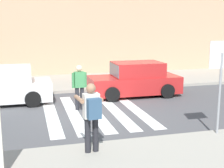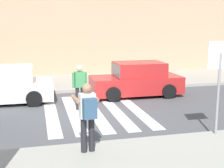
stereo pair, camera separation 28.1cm
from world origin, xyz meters
name	(u,v)px [view 2 (the right image)]	position (x,y,z in m)	size (l,w,h in m)	color
ground_plane	(95,113)	(0.00, 0.00, 0.00)	(120.00, 120.00, 0.00)	#4C4C4F
sidewalk_far	(75,82)	(0.00, 6.00, 0.07)	(60.00, 4.80, 0.14)	#9E998C
building_facade_far	(66,32)	(0.00, 10.40, 2.70)	(56.00, 4.00, 5.40)	tan
crosswalk_stripe_0	(51,114)	(-1.60, 0.20, 0.00)	(0.44, 5.20, 0.01)	silver
crosswalk_stripe_1	(73,112)	(-0.80, 0.20, 0.00)	(0.44, 5.20, 0.01)	silver
crosswalk_stripe_2	(94,111)	(0.00, 0.20, 0.00)	(0.44, 5.20, 0.01)	silver
crosswalk_stripe_3	(115,110)	(0.80, 0.20, 0.00)	(0.44, 5.20, 0.01)	silver
crosswalk_stripe_4	(134,108)	(1.60, 0.20, 0.00)	(0.44, 5.20, 0.01)	silver
stop_sign	(220,67)	(2.88, -3.44, 2.08)	(0.76, 0.08, 2.66)	gray
photographer_with_backpack	(88,112)	(-0.90, -3.84, 1.17)	(0.64, 0.88, 1.72)	#232328
pedestrian_crossing	(80,85)	(-0.47, 0.60, 0.97)	(0.58, 0.28, 1.72)	#232328
parked_car_white	(3,86)	(-3.43, 2.30, 0.73)	(4.10, 1.92, 1.55)	white
parked_car_red	(137,80)	(2.37, 2.30, 0.73)	(4.10, 1.92, 1.55)	red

